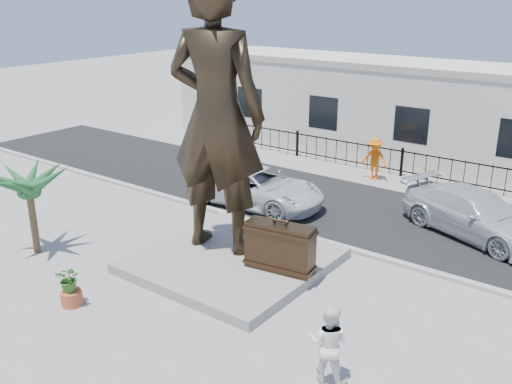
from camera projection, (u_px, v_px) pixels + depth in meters
ground at (213, 289)px, 15.77m from camera, size 100.00×100.00×0.00m
street at (350, 207)px, 21.81m from camera, size 40.00×7.00×0.01m
curb at (300, 235)px, 19.15m from camera, size 40.00×0.25×0.12m
far_sidewalk at (393, 181)px, 24.84m from camera, size 40.00×2.50×0.02m
plinth at (233, 260)px, 17.14m from camera, size 5.20×5.20×0.30m
fence at (402, 163)px, 25.24m from camera, size 22.00×0.10×1.20m
building at (439, 112)px, 27.89m from camera, size 28.00×7.00×4.40m
statue at (216, 116)px, 16.44m from camera, size 3.35×2.57×8.21m
suitcase at (280, 247)px, 16.04m from camera, size 2.03×0.91×1.38m
tourist at (329, 344)px, 11.82m from camera, size 1.00×0.85×1.78m
car_white at (257, 187)px, 21.76m from camera, size 5.39×2.70×1.46m
car_silver at (475, 214)px, 19.03m from camera, size 5.67×3.87×1.52m
worker at (374, 159)px, 24.66m from camera, size 1.23×0.74×1.86m
palm_tree at (38, 252)px, 18.06m from camera, size 1.80×1.80×3.20m
planter at (72, 298)px, 14.94m from camera, size 0.56×0.56×0.40m
shrub at (69, 279)px, 14.76m from camera, size 0.82×0.77×0.72m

